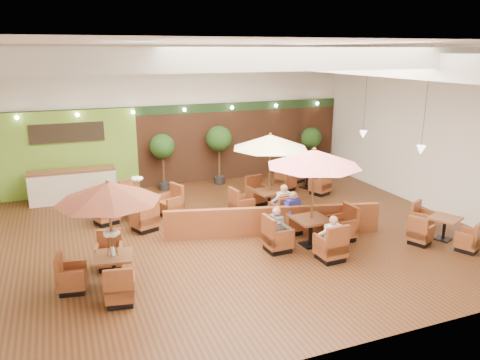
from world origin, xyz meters
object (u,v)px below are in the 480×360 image
table_2 (268,156)px  topiary_0 (162,148)px  diner_1 (294,209)px  diner_4 (283,200)px  table_4 (437,230)px  diner_3 (283,201)px  table_1 (313,180)px  diner_0 (331,233)px  table_0 (107,211)px  diner_2 (278,225)px  service_counter (73,185)px  booth_divider (273,221)px  topiary_1 (219,141)px  table_3 (139,206)px  table_5 (301,180)px  topiary_2 (311,139)px

table_2 → topiary_0: table_2 is taller
diner_1 → diner_4: size_ratio=0.99×
table_4 → diner_3: diner_3 is taller
diner_4 → table_1: bearing=-96.9°
table_1 → diner_0: (-0.00, -1.03, -1.15)m
table_2 → table_4: 5.56m
table_0 → table_4: (9.02, -0.75, -1.51)m
diner_2 → diner_3: bearing=140.8°
service_counter → diner_4: bearing=-38.5°
table_1 → table_2: 2.89m
table_0 → diner_2: size_ratio=3.15×
diner_1 → service_counter: bearing=-43.8°
diner_4 → booth_divider: bearing=-136.1°
topiary_1 → diner_1: 5.98m
table_3 → topiary_1: bearing=17.3°
topiary_0 → diner_2: 7.15m
table_0 → table_1: size_ratio=0.92×
booth_divider → topiary_1: (0.35, 5.86, 1.34)m
diner_3 → topiary_0: bearing=107.6°
table_4 → table_5: table_5 is taller
topiary_0 → diner_2: topiary_0 is taller
diner_2 → table_2: bearing=151.4°
table_1 → diner_4: bearing=85.6°
table_1 → table_4: table_1 is taller
topiary_2 → diner_3: size_ratio=2.83×
booth_divider → topiary_2: (4.59, 5.86, 1.11)m
service_counter → table_0: bearing=-85.7°
table_0 → table_1: 5.48m
diner_0 → diner_2: 1.46m
table_0 → topiary_1: bearing=64.1°
table_1 → topiary_1: bearing=90.0°
table_2 → table_5: (2.48, 2.18, -1.60)m
topiary_0 → table_4: bearing=-52.3°
booth_divider → topiary_2: 7.53m
table_5 → booth_divider: bearing=-150.9°
table_4 → diner_0: bearing=155.3°
table_3 → topiary_1: size_ratio=1.23×
diner_0 → diner_1: (0.00, 2.06, 0.01)m
table_3 → topiary_1: topiary_1 is taller
table_3 → diner_4: 4.65m
diner_4 → table_2: bearing=88.9°
diner_1 → diner_3: diner_1 is taller
table_3 → topiary_2: bearing=-0.5°
table_5 → diner_4: (-2.41, -3.18, 0.41)m
topiary_0 → diner_4: size_ratio=2.71×
diner_0 → diner_4: size_ratio=0.96×
diner_2 → topiary_2: bearing=135.3°
table_1 → diner_4: size_ratio=3.44×
topiary_0 → diner_4: topiary_0 is taller
topiary_1 → topiary_0: bearing=180.0°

